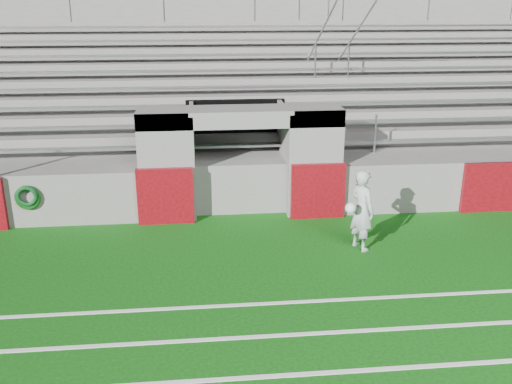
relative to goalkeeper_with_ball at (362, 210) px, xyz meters
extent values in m
plane|color=#0C480C|center=(-2.34, -1.11, -0.87)|extent=(90.00, 90.00, 0.00)
cube|color=white|center=(-2.34, -4.11, -0.86)|extent=(28.00, 0.09, 0.01)
cube|color=white|center=(-2.34, -3.11, -0.86)|extent=(28.00, 0.09, 0.01)
cube|color=white|center=(-2.34, -2.11, -0.86)|extent=(28.00, 0.09, 0.01)
cube|color=slate|center=(-4.14, 2.39, 0.43)|extent=(1.20, 1.00, 2.60)
cube|color=slate|center=(-0.54, 2.39, 0.43)|extent=(1.20, 1.00, 2.60)
cube|color=black|center=(-2.34, 4.09, 0.38)|extent=(2.60, 0.20, 2.50)
cube|color=slate|center=(-3.49, 2.99, 0.38)|extent=(0.10, 2.20, 2.50)
cube|color=slate|center=(-1.19, 2.99, 0.38)|extent=(0.10, 2.20, 2.50)
cube|color=slate|center=(-2.34, 2.39, 1.53)|extent=(4.80, 1.00, 0.40)
cube|color=slate|center=(-2.34, 6.24, 0.28)|extent=(26.00, 8.00, 0.20)
cube|color=slate|center=(-2.34, 6.24, -0.35)|extent=(26.00, 8.00, 1.05)
cube|color=#59070E|center=(-4.14, 1.84, -0.20)|extent=(1.30, 0.15, 1.35)
cube|color=#59070E|center=(-0.54, 1.84, -0.20)|extent=(1.30, 0.15, 1.35)
cube|color=#59070E|center=(4.16, 1.84, -0.25)|extent=(2.20, 0.15, 1.25)
cube|color=gray|center=(-2.34, 3.32, 0.60)|extent=(23.00, 0.28, 0.06)
cube|color=slate|center=(-2.34, 4.17, 0.57)|extent=(24.00, 0.75, 0.38)
cube|color=gray|center=(-2.34, 4.07, 0.98)|extent=(23.00, 0.28, 0.06)
cube|color=slate|center=(-2.34, 4.92, 0.76)|extent=(24.00, 0.75, 0.76)
cube|color=gray|center=(-2.34, 4.82, 1.36)|extent=(23.00, 0.28, 0.06)
cube|color=slate|center=(-2.34, 5.67, 0.95)|extent=(24.00, 0.75, 1.14)
cube|color=gray|center=(-2.34, 5.57, 1.74)|extent=(23.00, 0.28, 0.06)
cube|color=slate|center=(-2.34, 6.42, 1.14)|extent=(24.00, 0.75, 1.52)
cube|color=gray|center=(-2.34, 6.32, 2.12)|extent=(23.00, 0.28, 0.06)
cube|color=slate|center=(-2.34, 7.17, 1.33)|extent=(24.00, 0.75, 1.90)
cube|color=gray|center=(-2.34, 7.07, 2.50)|extent=(23.00, 0.28, 0.06)
cube|color=slate|center=(-2.34, 7.92, 1.52)|extent=(24.00, 0.75, 2.28)
cube|color=gray|center=(-2.34, 7.82, 2.88)|extent=(23.00, 0.28, 0.06)
cube|color=slate|center=(-2.34, 8.67, 1.71)|extent=(24.00, 0.75, 2.66)
cube|color=gray|center=(-2.34, 8.57, 3.26)|extent=(23.00, 0.28, 0.06)
cube|color=slate|center=(-2.34, 9.34, 1.77)|extent=(26.00, 0.60, 5.29)
cylinder|color=#A5A8AD|center=(0.16, 3.04, 0.88)|extent=(0.05, 0.05, 1.00)
cylinder|color=#A5A8AD|center=(0.16, 6.04, 2.40)|extent=(0.05, 0.05, 1.00)
cylinder|color=#A5A8AD|center=(0.16, 9.04, 3.92)|extent=(0.05, 0.05, 1.00)
cylinder|color=#A5A8AD|center=(0.16, 6.04, 2.90)|extent=(0.05, 6.02, 3.08)
cylinder|color=#A5A8AD|center=(1.16, 3.04, 0.88)|extent=(0.05, 0.05, 1.00)
cylinder|color=#A5A8AD|center=(1.16, 6.04, 2.40)|extent=(0.05, 0.05, 1.00)
cylinder|color=#A5A8AD|center=(1.16, 9.04, 3.92)|extent=(0.05, 0.05, 1.00)
cylinder|color=#A5A8AD|center=(1.16, 6.04, 2.90)|extent=(0.05, 6.02, 3.08)
cylinder|color=#A5A8AD|center=(-7.34, 9.04, 3.97)|extent=(0.05, 0.05, 1.10)
cylinder|color=#A5A8AD|center=(-4.34, 9.04, 3.97)|extent=(0.05, 0.05, 1.10)
cylinder|color=#A5A8AD|center=(-1.34, 9.04, 3.97)|extent=(0.05, 0.05, 1.10)
cylinder|color=#A5A8AD|center=(1.66, 9.04, 3.97)|extent=(0.05, 0.05, 1.10)
cylinder|color=#A5A8AD|center=(4.66, 9.04, 3.97)|extent=(0.05, 0.05, 1.10)
cylinder|color=#A5A8AD|center=(7.66, 9.04, 3.97)|extent=(0.05, 0.05, 1.10)
imported|color=#ADB4B7|center=(0.01, 0.01, 0.00)|extent=(0.64, 0.75, 1.73)
sphere|color=white|center=(-0.32, -0.27, 0.15)|extent=(0.23, 0.23, 0.23)
torus|color=#0D410F|center=(-7.23, 1.84, -0.12)|extent=(0.58, 0.11, 0.58)
torus|color=#0D4219|center=(-7.23, 1.79, -0.07)|extent=(0.49, 0.09, 0.49)
camera|label=1|loc=(-3.31, -10.79, 4.21)|focal=40.00mm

